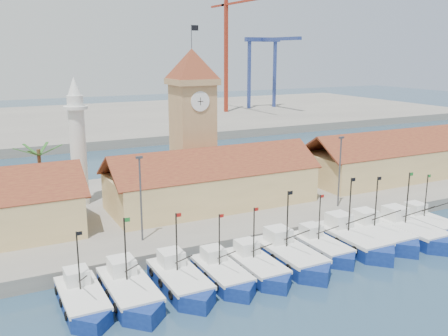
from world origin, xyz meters
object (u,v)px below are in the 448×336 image
clock_tower (193,119)px  minaret (78,141)px  boat_0 (83,302)px  boat_5 (292,258)px

clock_tower → minaret: 15.30m
minaret → boat_0: bearing=-101.4°
boat_0 → clock_tower: 32.58m
clock_tower → minaret: (-15.00, 2.00, -2.23)m
boat_5 → clock_tower: clock_tower is taller
boat_5 → minaret: 31.13m
clock_tower → minaret: bearing=172.4°
boat_5 → minaret: bearing=120.9°
boat_0 → boat_5: 20.39m
boat_5 → clock_tower: 26.10m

